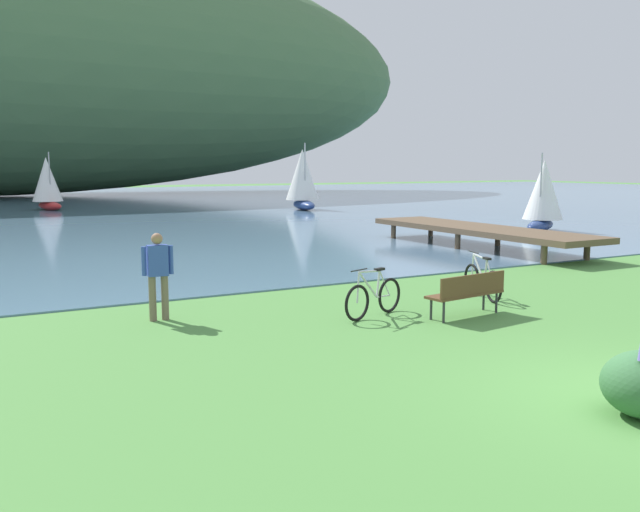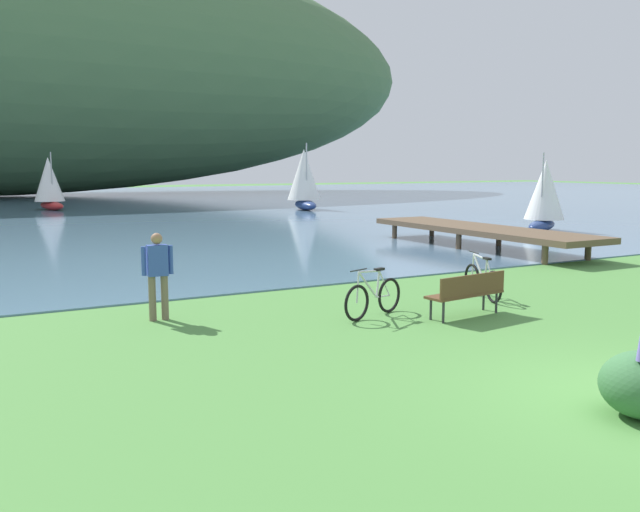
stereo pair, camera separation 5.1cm
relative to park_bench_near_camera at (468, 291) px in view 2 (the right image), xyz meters
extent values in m
cube|color=#5B7F9E|center=(-1.19, 44.37, -0.50)|extent=(180.00, 80.00, 0.04)
cube|color=brown|center=(-0.01, 0.08, -0.07)|extent=(1.84, 0.69, 0.05)
cube|color=brown|center=(0.02, -0.13, 0.15)|extent=(1.79, 0.26, 0.40)
cylinder|color=#2D2D33|center=(-0.79, 0.15, -0.30)|extent=(0.05, 0.05, 0.45)
cylinder|color=#2D2D33|center=(0.73, 0.34, -0.30)|extent=(0.05, 0.05, 0.45)
cylinder|color=#2D2D33|center=(-0.75, -0.18, -0.30)|extent=(0.05, 0.05, 0.45)
cylinder|color=#2D2D33|center=(0.77, 0.00, -0.30)|extent=(0.05, 0.05, 0.45)
torus|color=black|center=(-2.13, 0.73, -0.16)|extent=(0.70, 0.29, 0.72)
torus|color=black|center=(-1.14, 1.07, -0.16)|extent=(0.70, 0.29, 0.72)
cylinder|color=silver|center=(-1.82, 0.84, 0.15)|extent=(0.59, 0.24, 0.61)
cylinder|color=silver|center=(-1.78, 0.85, 0.41)|extent=(0.63, 0.25, 0.09)
cylinder|color=silver|center=(-1.51, 0.95, 0.12)|extent=(0.13, 0.08, 0.54)
cylinder|color=silver|center=(-1.34, 1.00, -0.15)|extent=(0.41, 0.17, 0.05)
cylinder|color=silver|center=(-1.31, 1.02, 0.11)|extent=(0.36, 0.15, 0.56)
cylinder|color=silver|center=(-2.11, 0.74, 0.14)|extent=(0.09, 0.06, 0.60)
cube|color=black|center=(-1.47, 0.96, 0.42)|extent=(0.26, 0.17, 0.05)
cylinder|color=black|center=(-2.09, 0.75, 0.48)|extent=(0.46, 0.18, 0.02)
torus|color=black|center=(1.68, 1.79, -0.16)|extent=(0.25, 0.71, 0.72)
torus|color=black|center=(1.41, 0.77, -0.16)|extent=(0.25, 0.71, 0.72)
cylinder|color=silver|center=(1.60, 1.46, 0.15)|extent=(0.20, 0.60, 0.61)
cylinder|color=silver|center=(1.59, 1.42, 0.41)|extent=(0.21, 0.65, 0.09)
cylinder|color=silver|center=(1.51, 1.14, 0.12)|extent=(0.07, 0.13, 0.54)
cylinder|color=silver|center=(1.47, 0.98, -0.15)|extent=(0.14, 0.42, 0.05)
cylinder|color=silver|center=(1.46, 0.94, 0.11)|extent=(0.12, 0.36, 0.56)
cylinder|color=silver|center=(1.68, 1.76, 0.14)|extent=(0.06, 0.09, 0.60)
cube|color=black|center=(1.50, 1.11, 0.42)|extent=(0.16, 0.26, 0.05)
cylinder|color=black|center=(1.67, 1.74, 0.48)|extent=(0.15, 0.47, 0.02)
cylinder|color=#72604C|center=(-5.59, 2.66, -0.08)|extent=(0.14, 0.14, 0.88)
cylinder|color=#72604C|center=(-5.35, 2.64, -0.08)|extent=(0.14, 0.14, 0.88)
cube|color=#334CA5|center=(-5.47, 2.65, 0.66)|extent=(0.39, 0.24, 0.60)
sphere|color=#9E7051|center=(-5.47, 2.65, 1.08)|extent=(0.22, 0.22, 0.22)
cylinder|color=#334CA5|center=(-5.73, 2.67, 0.66)|extent=(0.09, 0.09, 0.56)
cylinder|color=#334CA5|center=(-5.21, 2.64, 0.66)|extent=(0.09, 0.09, 0.56)
ellipsoid|color=navy|center=(11.84, 30.12, -0.15)|extent=(1.81, 3.96, 0.67)
cylinder|color=#B2B2B2|center=(11.78, 29.82, 2.10)|extent=(0.10, 0.10, 3.82)
cone|color=white|center=(11.91, 30.47, 1.91)|extent=(2.67, 2.67, 3.44)
ellipsoid|color=navy|center=(14.48, 11.63, -0.22)|extent=(3.06, 2.17, 0.53)
cylinder|color=#B2B2B2|center=(14.27, 11.52, 1.56)|extent=(0.08, 0.08, 3.02)
cone|color=white|center=(14.73, 11.77, 1.41)|extent=(2.43, 2.43, 2.72)
ellipsoid|color=#B22323|center=(-3.40, 38.16, -0.19)|extent=(1.71, 3.45, 0.58)
cylinder|color=#B2B2B2|center=(-3.34, 37.91, 1.76)|extent=(0.08, 0.08, 3.32)
cone|color=white|center=(-3.47, 38.46, 1.59)|extent=(2.39, 2.39, 2.99)
cube|color=brown|center=(7.81, 8.37, 0.18)|extent=(2.40, 10.00, 0.20)
cylinder|color=brown|center=(6.85, 4.37, -0.22)|extent=(0.20, 0.20, 0.60)
cylinder|color=brown|center=(8.77, 4.37, -0.22)|extent=(0.20, 0.20, 0.60)
cylinder|color=brown|center=(6.85, 8.37, -0.22)|extent=(0.20, 0.20, 0.60)
cylinder|color=brown|center=(8.77, 8.37, -0.22)|extent=(0.20, 0.20, 0.60)
cylinder|color=brown|center=(6.85, 12.37, -0.22)|extent=(0.20, 0.20, 0.60)
cylinder|color=brown|center=(8.77, 12.37, -0.22)|extent=(0.20, 0.20, 0.60)
camera|label=1|loc=(-8.75, -9.89, 2.46)|focal=37.04mm
camera|label=2|loc=(-8.70, -9.91, 2.46)|focal=37.04mm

